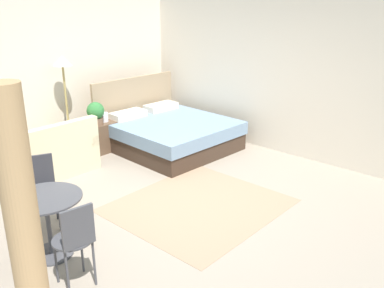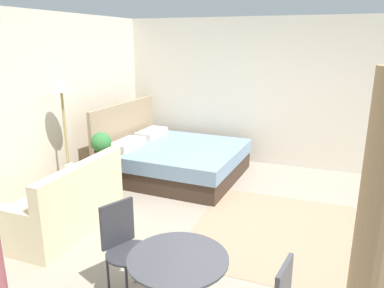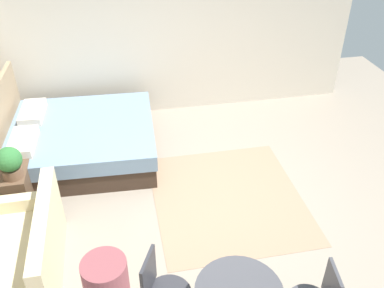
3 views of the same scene
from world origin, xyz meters
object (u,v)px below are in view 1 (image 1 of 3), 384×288
object	(u,v)px
cafe_chair_near_window	(75,238)
floor_lamp	(64,76)
cafe_chair_near_couch	(41,185)
couch	(45,159)
balcony_table	(47,215)
nightstand	(101,137)
potted_plant	(96,113)
bed	(168,132)
vase	(104,117)

from	to	relation	value
cafe_chair_near_window	floor_lamp	bearing A→B (deg)	58.30
cafe_chair_near_couch	cafe_chair_near_window	bearing A→B (deg)	-106.87
couch	balcony_table	world-z (taller)	couch
floor_lamp	balcony_table	world-z (taller)	floor_lamp
floor_lamp	cafe_chair_near_couch	distance (m)	2.57
nightstand	floor_lamp	xyz separation A→B (m)	(-0.43, 0.30, 1.12)
potted_plant	floor_lamp	distance (m)	0.80
potted_plant	bed	bearing A→B (deg)	-32.58
bed	nightstand	bearing A→B (deg)	142.92
couch	floor_lamp	distance (m)	1.45
cafe_chair_near_window	cafe_chair_near_couch	size ratio (longest dim) A/B	1.02
potted_plant	vase	bearing A→B (deg)	16.72
nightstand	floor_lamp	distance (m)	1.23
nightstand	cafe_chair_near_window	xyz separation A→B (m)	(-2.39, -2.88, 0.28)
floor_lamp	nightstand	bearing A→B (deg)	-35.55
nightstand	cafe_chair_near_window	world-z (taller)	cafe_chair_near_window
bed	balcony_table	bearing A→B (deg)	-155.70
balcony_table	cafe_chair_near_couch	xyz separation A→B (m)	(0.30, 0.64, 0.04)
floor_lamp	balcony_table	xyz separation A→B (m)	(-1.86, -2.49, -0.90)
bed	cafe_chair_near_couch	bearing A→B (deg)	-164.39
cafe_chair_near_window	couch	bearing A→B (deg)	65.88
couch	nightstand	bearing A→B (deg)	10.88
couch	nightstand	distance (m)	1.23
couch	vase	world-z (taller)	couch
nightstand	cafe_chair_near_couch	xyz separation A→B (m)	(-1.99, -1.55, 0.26)
bed	cafe_chair_near_window	xyz separation A→B (m)	(-3.35, -2.15, 0.26)
bed	nightstand	distance (m)	1.20
potted_plant	vase	world-z (taller)	potted_plant
couch	potted_plant	world-z (taller)	potted_plant
bed	potted_plant	distance (m)	1.34
vase	floor_lamp	distance (m)	0.99
nightstand	floor_lamp	world-z (taller)	floor_lamp
bed	nightstand	world-z (taller)	bed
potted_plant	cafe_chair_near_couch	size ratio (longest dim) A/B	0.47
nightstand	potted_plant	world-z (taller)	potted_plant
couch	balcony_table	bearing A→B (deg)	-118.82
nightstand	cafe_chair_near_couch	bearing A→B (deg)	-142.08
bed	potted_plant	xyz separation A→B (m)	(-1.06, 0.68, 0.46)
couch	floor_lamp	bearing A→B (deg)	34.48
couch	cafe_chair_near_couch	world-z (taller)	cafe_chair_near_couch
potted_plant	cafe_chair_near_window	xyz separation A→B (m)	(-2.29, -2.83, -0.20)
nightstand	potted_plant	distance (m)	0.49
couch	vase	size ratio (longest dim) A/B	9.29
bed	potted_plant	size ratio (longest dim) A/B	5.35
potted_plant	cafe_chair_near_couch	distance (m)	2.42
nightstand	balcony_table	xyz separation A→B (m)	(-2.28, -2.19, 0.22)
bed	cafe_chair_near_couch	size ratio (longest dim) A/B	2.49
bed	couch	bearing A→B (deg)	167.17
nightstand	cafe_chair_near_window	size ratio (longest dim) A/B	0.60
vase	couch	bearing A→B (deg)	-169.33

